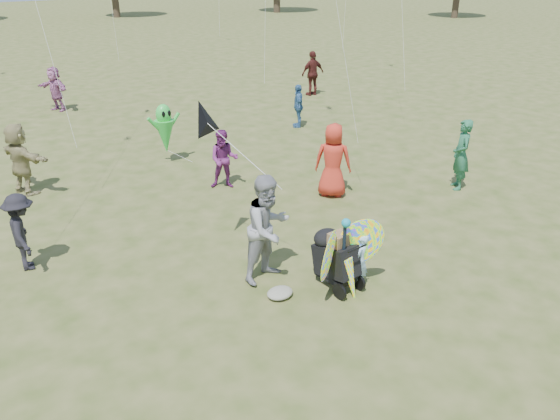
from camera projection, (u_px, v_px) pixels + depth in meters
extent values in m
plane|color=#51592B|center=(341.00, 289.00, 9.82)|extent=(160.00, 160.00, 0.00)
imported|color=#A1CBE4|center=(360.00, 261.00, 9.70)|extent=(0.45, 0.38, 1.06)
imported|color=gray|center=(268.00, 228.00, 9.79)|extent=(1.08, 0.90, 2.03)
ellipsoid|color=gray|center=(280.00, 293.00, 9.58)|extent=(0.49, 0.40, 0.15)
imported|color=red|center=(333.00, 160.00, 13.36)|extent=(1.03, 1.07, 1.85)
imported|color=black|center=(23.00, 232.00, 10.21)|extent=(0.74, 1.07, 1.52)
imported|color=#346191|center=(298.00, 106.00, 19.02)|extent=(0.81, 0.92, 1.49)
imported|color=#9B905F|center=(20.00, 159.00, 13.51)|extent=(1.00, 1.76, 1.81)
imported|color=#6D2465|center=(224.00, 159.00, 13.90)|extent=(0.94, 0.91, 1.53)
imported|color=#246141|center=(461.00, 155.00, 13.80)|extent=(0.76, 0.78, 1.81)
imported|color=#471A17|center=(313.00, 73.00, 23.41)|extent=(1.14, 0.58, 1.87)
imported|color=#A75F93|center=(55.00, 89.00, 21.06)|extent=(0.98, 1.65, 1.69)
cube|color=black|center=(336.00, 260.00, 9.70)|extent=(0.46, 0.86, 0.71)
cube|color=black|center=(335.00, 275.00, 9.84)|extent=(0.42, 0.69, 0.10)
ellipsoid|color=black|center=(327.00, 238.00, 9.74)|extent=(0.51, 0.45, 0.33)
cylinder|color=black|center=(340.00, 292.00, 9.49)|extent=(0.05, 0.30, 0.30)
cylinder|color=black|center=(359.00, 282.00, 9.76)|extent=(0.05, 0.30, 0.30)
cylinder|color=black|center=(318.00, 271.00, 10.20)|extent=(0.05, 0.22, 0.22)
cylinder|color=black|center=(357.00, 248.00, 9.18)|extent=(0.44, 0.03, 0.03)
cube|color=olive|center=(339.00, 240.00, 9.49)|extent=(0.34, 0.28, 0.26)
ellipsoid|color=#F5263C|center=(329.00, 256.00, 9.11)|extent=(0.98, 0.71, 1.24)
ellipsoid|color=#F5263C|center=(360.00, 243.00, 9.54)|extent=(0.98, 0.71, 1.24)
cylinder|color=black|center=(344.00, 251.00, 9.36)|extent=(0.06, 0.06, 1.00)
cone|color=#F5263C|center=(351.00, 282.00, 9.50)|extent=(0.36, 0.49, 0.93)
sphere|color=teal|center=(346.00, 223.00, 9.12)|extent=(0.16, 0.16, 0.16)
cone|color=black|center=(206.00, 122.00, 10.00)|extent=(0.89, 0.62, 0.81)
cylinder|color=silver|center=(244.00, 156.00, 9.91)|extent=(0.66, 1.41, 1.06)
cone|color=green|center=(165.00, 137.00, 15.56)|extent=(0.56, 0.56, 0.95)
ellipsoid|color=green|center=(163.00, 114.00, 15.29)|extent=(0.44, 0.39, 0.57)
ellipsoid|color=black|center=(163.00, 114.00, 15.09)|extent=(0.10, 0.05, 0.17)
ellipsoid|color=black|center=(169.00, 113.00, 15.19)|extent=(0.10, 0.05, 0.17)
cylinder|color=green|center=(155.00, 125.00, 15.22)|extent=(0.43, 0.10, 0.49)
cylinder|color=green|center=(174.00, 121.00, 15.57)|extent=(0.43, 0.10, 0.49)
cylinder|color=silver|center=(180.00, 156.00, 15.84)|extent=(0.61, 0.41, 0.41)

